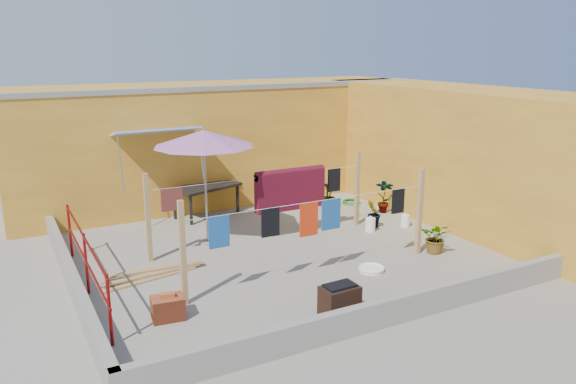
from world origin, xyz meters
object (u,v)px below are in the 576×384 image
at_px(green_hose, 351,202).
at_px(brazier, 340,300).
at_px(outdoor_table, 206,188).
at_px(brick_stack, 168,308).
at_px(patio_umbrella, 204,139).
at_px(water_jug_b, 370,225).
at_px(white_basin, 371,269).
at_px(plant_back_a, 294,190).
at_px(water_jug_a, 405,221).

bearing_deg(green_hose, brazier, -126.13).
height_order(outdoor_table, brazier, outdoor_table).
bearing_deg(brick_stack, patio_umbrella, 59.53).
bearing_deg(water_jug_b, patio_umbrella, 164.08).
xyz_separation_m(outdoor_table, white_basin, (1.51, -4.92, -0.66)).
relative_size(green_hose, plant_back_a, 0.70).
xyz_separation_m(patio_umbrella, outdoor_table, (0.71, 1.95, -1.59)).
relative_size(patio_umbrella, brick_stack, 5.00).
bearing_deg(patio_umbrella, water_jug_a, -13.95).
relative_size(patio_umbrella, plant_back_a, 3.67).
distance_m(patio_umbrella, green_hose, 5.26).
distance_m(outdoor_table, brazier, 6.18).
bearing_deg(water_jug_b, water_jug_a, -6.18).
height_order(brick_stack, water_jug_a, brick_stack).
relative_size(brazier, plant_back_a, 0.82).
xyz_separation_m(brazier, water_jug_b, (2.94, 3.18, -0.10)).
relative_size(water_jug_b, green_hose, 0.71).
height_order(water_jug_b, green_hose, water_jug_b).
distance_m(patio_umbrella, plant_back_a, 4.24).
relative_size(patio_umbrella, white_basin, 5.41).
bearing_deg(water_jug_a, green_hose, 88.98).
bearing_deg(brick_stack, water_jug_a, 16.63).
relative_size(outdoor_table, plant_back_a, 2.49).
bearing_deg(white_basin, brazier, -141.32).
bearing_deg(outdoor_table, brazier, -90.39).
xyz_separation_m(outdoor_table, green_hose, (3.89, -0.77, -0.68)).
bearing_deg(brick_stack, outdoor_table, 63.42).
relative_size(water_jug_b, plant_back_a, 0.49).
bearing_deg(patio_umbrella, water_jug_b, -15.92).
bearing_deg(brazier, outdoor_table, 89.61).
bearing_deg(green_hose, outdoor_table, 168.80).
height_order(outdoor_table, brick_stack, outdoor_table).
bearing_deg(white_basin, outdoor_table, 107.04).
distance_m(brazier, green_hose, 6.68).
relative_size(water_jug_a, plant_back_a, 0.44).
relative_size(patio_umbrella, brazier, 4.47).
distance_m(outdoor_table, water_jug_a, 4.96).
bearing_deg(brazier, brick_stack, 154.17).
height_order(outdoor_table, plant_back_a, outdoor_table).
relative_size(outdoor_table, water_jug_b, 5.07).
xyz_separation_m(brick_stack, green_hose, (6.38, 4.20, -0.15)).
bearing_deg(brick_stack, green_hose, 33.38).
relative_size(outdoor_table, white_basin, 3.67).
relative_size(brazier, water_jug_b, 1.67).
bearing_deg(brick_stack, brazier, -25.83).
height_order(outdoor_table, water_jug_a, outdoor_table).
xyz_separation_m(patio_umbrella, brick_stack, (-1.78, -3.03, -2.11)).
bearing_deg(water_jug_b, brick_stack, -159.68).
bearing_deg(plant_back_a, brazier, -112.63).
relative_size(white_basin, water_jug_b, 1.38).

